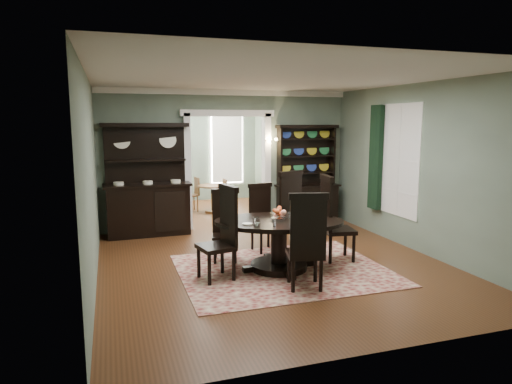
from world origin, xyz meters
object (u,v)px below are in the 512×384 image
Objects in this scene: dining_table at (279,235)px; welsh_dresser at (307,188)px; sideboard at (148,196)px; parlor_table at (213,195)px.

dining_table is 1.04× the size of welsh_dresser.
sideboard reaches higher than parlor_table.
dining_table is at bearing -60.43° from sideboard.
welsh_dresser is (3.58, 0.02, 0.01)m from sideboard.
welsh_dresser is at bearing -1.05° from sideboard.
welsh_dresser is (1.81, 2.97, 0.26)m from dining_table.
sideboard is at bearing 137.90° from dining_table.
sideboard is 3.00× the size of parlor_table.
welsh_dresser is at bearing -45.47° from parlor_table.
sideboard reaches higher than dining_table.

